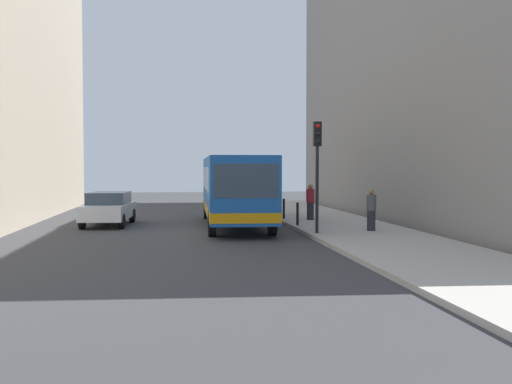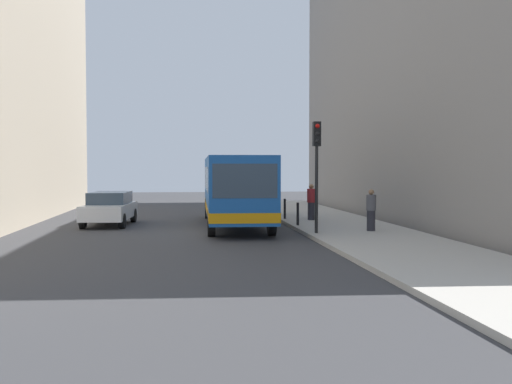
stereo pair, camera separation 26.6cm
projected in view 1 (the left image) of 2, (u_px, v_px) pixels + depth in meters
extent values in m
plane|color=#38383A|center=(218.00, 233.00, 23.17)|extent=(80.00, 80.00, 0.00)
cube|color=#ADA89E|center=(352.00, 229.00, 23.90)|extent=(4.40, 40.00, 0.15)
cube|color=gray|center=(451.00, 48.00, 28.36)|extent=(7.00, 32.00, 16.55)
cube|color=#19519E|center=(235.00, 186.00, 25.99)|extent=(2.80, 11.07, 2.50)
cube|color=orange|center=(235.00, 208.00, 26.03)|extent=(2.82, 11.09, 0.36)
cube|color=#2D3D4C|center=(246.00, 181.00, 20.53)|extent=(2.26, 0.12, 1.20)
cube|color=#2D3D4C|center=(234.00, 178.00, 26.47)|extent=(2.78, 9.47, 1.00)
cylinder|color=black|center=(272.00, 223.00, 22.29)|extent=(0.31, 1.01, 1.00)
cylinder|color=black|center=(212.00, 223.00, 22.04)|extent=(0.31, 1.01, 1.00)
cylinder|color=black|center=(251.00, 208.00, 30.03)|extent=(0.31, 1.01, 1.00)
cylinder|color=black|center=(207.00, 209.00, 29.79)|extent=(0.31, 1.01, 1.00)
cube|color=silver|center=(109.00, 211.00, 26.29)|extent=(2.13, 4.53, 0.64)
cube|color=#2D3D4C|center=(109.00, 198.00, 26.41)|extent=(1.78, 2.58, 0.52)
cylinder|color=black|center=(122.00, 221.00, 24.85)|extent=(0.27, 0.65, 0.64)
cylinder|color=black|center=(82.00, 221.00, 24.76)|extent=(0.27, 0.65, 0.64)
cylinder|color=black|center=(132.00, 215.00, 27.85)|extent=(0.27, 0.65, 0.64)
cylinder|color=black|center=(97.00, 216.00, 27.75)|extent=(0.27, 0.65, 0.64)
cylinder|color=black|center=(317.00, 190.00, 21.88)|extent=(0.12, 0.12, 3.20)
cube|color=black|center=(317.00, 134.00, 21.80)|extent=(0.28, 0.24, 0.90)
sphere|color=red|center=(318.00, 126.00, 21.66)|extent=(0.16, 0.16, 0.16)
sphere|color=black|center=(318.00, 134.00, 21.67)|extent=(0.16, 0.16, 0.16)
sphere|color=black|center=(318.00, 141.00, 21.68)|extent=(0.16, 0.16, 0.16)
cylinder|color=black|center=(298.00, 214.00, 24.91)|extent=(0.11, 0.11, 0.95)
cylinder|color=black|center=(284.00, 209.00, 28.02)|extent=(0.11, 0.11, 0.95)
cylinder|color=black|center=(273.00, 205.00, 31.13)|extent=(0.11, 0.11, 0.95)
cylinder|color=#26262D|center=(371.00, 221.00, 22.70)|extent=(0.32, 0.32, 0.78)
cylinder|color=#4C4C51|center=(371.00, 203.00, 22.67)|extent=(0.38, 0.38, 0.60)
sphere|color=#8C6647|center=(371.00, 192.00, 22.66)|extent=(0.21, 0.21, 0.21)
cylinder|color=#26262D|center=(310.00, 211.00, 27.44)|extent=(0.32, 0.32, 0.81)
cylinder|color=maroon|center=(310.00, 196.00, 27.41)|extent=(0.38, 0.38, 0.63)
sphere|color=#8C6647|center=(310.00, 186.00, 27.40)|extent=(0.22, 0.22, 0.22)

